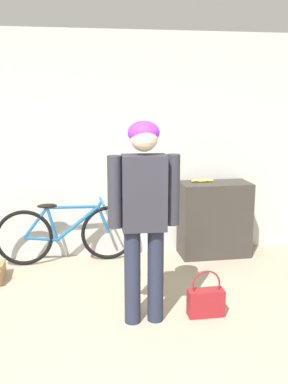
{
  "coord_description": "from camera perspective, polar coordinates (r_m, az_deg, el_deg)",
  "views": [
    {
      "loc": [
        -0.45,
        -2.27,
        1.88
      ],
      "look_at": [
        0.12,
        1.19,
        1.12
      ],
      "focal_mm": 42.0,
      "sensor_mm": 36.0,
      "label": 1
    }
  ],
  "objects": [
    {
      "name": "side_shelf",
      "position": [
        5.41,
        8.91,
        -3.42
      ],
      "size": [
        0.82,
        0.42,
        0.88
      ],
      "color": "#38332D",
      "rests_on": "ground_plane"
    },
    {
      "name": "banana",
      "position": [
        5.32,
        7.33,
        1.45
      ],
      "size": [
        0.29,
        0.08,
        0.04
      ],
      "color": "#EAD64C",
      "rests_on": "side_shelf"
    },
    {
      "name": "bicycle",
      "position": [
        5.21,
        -9.76,
        -5.18
      ],
      "size": [
        1.59,
        0.46,
        0.71
      ],
      "rotation": [
        0.0,
        0.0,
        0.04
      ],
      "color": "black",
      "rests_on": "ground_plane"
    },
    {
      "name": "person",
      "position": [
        3.62,
        -0.0,
        -1.58
      ],
      "size": [
        0.59,
        0.25,
        1.69
      ],
      "rotation": [
        0.0,
        0.0,
        -0.05
      ],
      "color": "#23283D",
      "rests_on": "ground_plane"
    },
    {
      "name": "wall_back",
      "position": [
        5.26,
        -4.46,
        5.76
      ],
      "size": [
        8.0,
        0.07,
        2.6
      ],
      "color": "silver",
      "rests_on": "ground_plane"
    },
    {
      "name": "handbag",
      "position": [
        4.04,
        7.86,
        -13.55
      ],
      "size": [
        0.31,
        0.13,
        0.42
      ],
      "color": "maroon",
      "rests_on": "ground_plane"
    }
  ]
}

